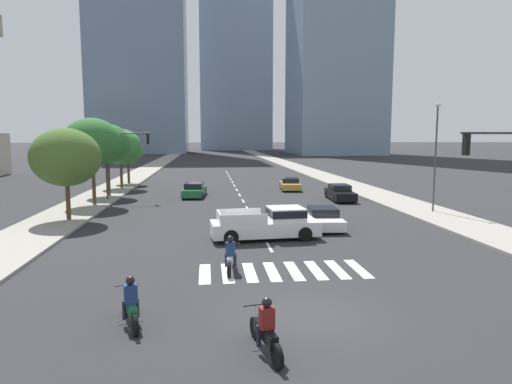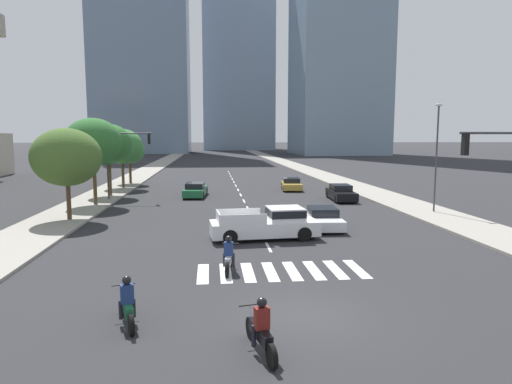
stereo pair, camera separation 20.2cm
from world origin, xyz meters
The scene contains 21 objects.
ground_plane centered at (0.00, 0.00, 0.00)m, with size 800.00×800.00×0.00m, color #28282B.
sidewalk_east centered at (12.63, 30.00, 0.07)m, with size 4.00×260.00×0.15m, color gray.
sidewalk_west centered at (-12.63, 30.00, 0.07)m, with size 4.00×260.00×0.15m, color gray.
crosswalk_near centered at (0.00, 4.55, 0.00)m, with size 6.75×2.63×0.01m.
lane_divider_center centered at (0.00, 32.55, 0.00)m, with size 0.14×50.00×0.01m.
motorcycle_lead centered at (-5.25, -0.11, 0.58)m, with size 0.94×2.09×1.49m.
motorcycle_trailing centered at (-1.60, -2.20, 0.58)m, with size 0.80×2.22×1.49m.
motorcycle_third centered at (-2.11, 4.77, 0.58)m, with size 0.70×2.22×1.49m.
pickup_truck centered at (0.30, 10.37, 0.81)m, with size 5.83×2.40×1.67m.
sedan_black_0 centered at (8.31, 24.17, 0.61)m, with size 2.05×4.76×1.33m.
sedan_white_1 centered at (3.88, 13.00, 0.56)m, with size 2.17×4.57×1.19m.
sedan_gold_2 centered at (5.43, 31.97, 0.56)m, with size 2.29×4.60×1.20m.
sedan_green_3 centered at (-4.17, 27.78, 0.59)m, with size 2.19×4.91×1.27m.
traffic_signal_far centered at (-10.07, 25.93, 4.18)m, with size 4.06×0.28×5.93m.
street_lamp_east centered at (12.93, 17.00, 4.51)m, with size 0.50×0.24×7.53m.
street_tree_nearest centered at (-11.83, 16.50, 4.12)m, with size 4.31×4.31×5.81m.
street_tree_second centered at (-11.83, 23.14, 5.00)m, with size 4.35×4.35×6.71m.
street_tree_third centered at (-11.83, 28.49, 4.79)m, with size 4.11×4.11×6.40m.
street_tree_fourth centered at (-11.83, 34.61, 4.40)m, with size 4.23×4.23×6.06m.
street_tree_fifth centered at (-11.83, 38.91, 3.81)m, with size 3.37×3.37×5.11m.
office_tower_center_skyline centered at (8.95, 177.62, 54.74)m, with size 28.35×27.56×121.80m.
Camera 1 is at (-3.02, -12.80, 5.42)m, focal length 31.38 mm.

